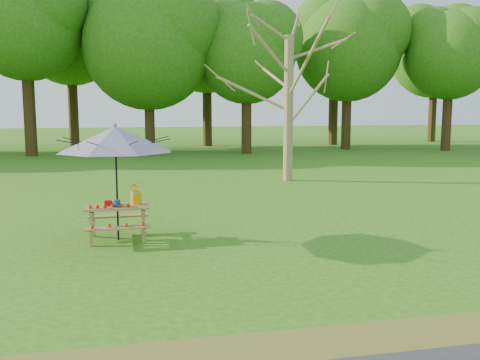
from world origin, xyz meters
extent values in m
plane|color=#306914|center=(0.00, 0.00, 0.00)|extent=(120.00, 120.00, 0.00)
cube|color=olive|center=(0.00, -2.80, 0.00)|extent=(120.00, 1.20, 0.01)
cylinder|color=olive|center=(4.37, 9.87, 2.47)|extent=(0.40, 0.40, 4.94)
cube|color=#A8744B|center=(-1.35, 2.53, 0.65)|extent=(1.20, 0.62, 0.04)
cube|color=#A8744B|center=(-1.35, 1.98, 0.36)|extent=(1.20, 0.22, 0.04)
cube|color=#A8744B|center=(-1.35, 3.08, 0.36)|extent=(1.20, 0.22, 0.04)
cylinder|color=black|center=(-1.35, 2.53, 1.12)|extent=(0.04, 0.04, 2.25)
cone|color=#20A8B7|center=(-1.35, 2.53, 1.95)|extent=(2.85, 2.85, 0.47)
sphere|color=#20A8B7|center=(-1.35, 2.53, 2.21)|extent=(0.08, 0.08, 0.08)
cube|color=red|center=(-1.53, 2.59, 0.72)|extent=(0.14, 0.12, 0.10)
cylinder|color=#1540AB|center=(-1.36, 2.43, 0.74)|extent=(0.13, 0.13, 0.13)
cube|color=white|center=(-1.39, 2.70, 0.71)|extent=(0.13, 0.13, 0.07)
cylinder|color=#DCA90B|center=(-0.99, 2.64, 0.77)|extent=(0.21, 0.21, 0.21)
imported|color=yellow|center=(-0.99, 2.64, 0.98)|extent=(0.36, 0.34, 0.31)
camera|label=1|loc=(-1.21, -7.82, 2.56)|focal=40.00mm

